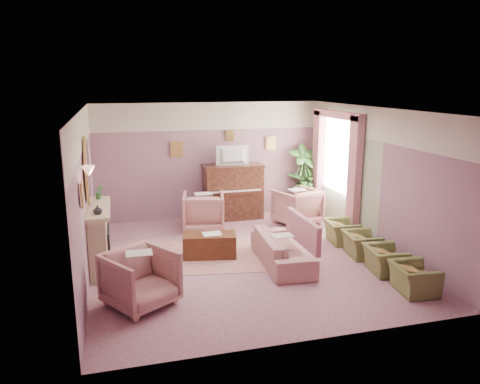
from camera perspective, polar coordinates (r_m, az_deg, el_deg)
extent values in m
cube|color=#9B6977|center=(8.97, 0.29, -8.13)|extent=(5.50, 6.00, 0.01)
cube|color=white|center=(8.36, 0.31, 10.03)|extent=(5.50, 6.00, 0.01)
cube|color=slate|center=(11.42, -3.72, 3.83)|extent=(5.50, 0.02, 2.80)
cube|color=slate|center=(5.83, 8.22, -5.67)|extent=(5.50, 0.02, 2.80)
cube|color=slate|center=(8.28, -18.37, -0.50)|extent=(0.02, 6.00, 2.80)
cube|color=slate|center=(9.64, 16.26, 1.54)|extent=(0.02, 6.00, 2.80)
cube|color=beige|center=(11.28, -3.79, 9.21)|extent=(5.50, 0.01, 0.65)
cube|color=#98A488|center=(10.81, 12.53, 1.23)|extent=(0.01, 3.00, 2.15)
cube|color=tan|center=(8.69, -16.85, -5.58)|extent=(0.30, 1.40, 1.10)
cube|color=black|center=(8.74, -16.12, -6.47)|extent=(0.18, 0.72, 0.68)
cube|color=#FF6312|center=(8.80, -15.78, -7.56)|extent=(0.06, 0.54, 0.10)
cube|color=tan|center=(8.53, -16.90, -1.94)|extent=(0.40, 1.55, 0.07)
cube|color=tan|center=(8.87, -15.31, -8.80)|extent=(0.55, 1.50, 0.02)
ellipsoid|color=tan|center=(8.39, -18.17, 2.49)|extent=(0.04, 0.72, 1.20)
ellipsoid|color=white|center=(8.39, -18.00, 2.50)|extent=(0.01, 0.60, 1.06)
cone|color=#FFC1A1|center=(7.32, -18.01, 2.43)|extent=(0.20, 0.20, 0.16)
cube|color=#3E2016|center=(11.37, -0.87, -0.04)|extent=(1.40, 0.60, 1.30)
cube|color=#3E2016|center=(11.03, -0.42, -0.10)|extent=(1.30, 0.12, 0.06)
cube|color=white|center=(11.02, -0.42, 0.11)|extent=(1.20, 0.08, 0.02)
cube|color=#3E2016|center=(11.24, -0.88, 3.23)|extent=(1.45, 0.65, 0.04)
imported|color=black|center=(11.14, -0.83, 4.66)|extent=(0.80, 0.12, 0.48)
cube|color=tan|center=(11.21, -7.73, 5.20)|extent=(0.30, 0.03, 0.38)
cube|color=tan|center=(11.73, 3.77, 5.95)|extent=(0.26, 0.03, 0.34)
cube|color=tan|center=(11.41, -1.25, 6.88)|extent=(0.22, 0.03, 0.26)
cube|color=tan|center=(7.04, -18.71, -0.22)|extent=(0.03, 0.28, 0.36)
cube|color=silver|center=(10.90, 11.93, 4.70)|extent=(0.03, 1.40, 1.80)
cube|color=#A96371|center=(10.13, 13.76, 1.67)|extent=(0.16, 0.34, 2.60)
cube|color=#A96371|center=(11.75, 9.47, 3.44)|extent=(0.16, 0.34, 2.60)
cube|color=#A96371|center=(10.77, 11.77, 9.22)|extent=(0.16, 2.20, 0.16)
imported|color=#31692B|center=(9.02, -16.83, 0.00)|extent=(0.16, 0.16, 0.28)
imported|color=beige|center=(8.02, -16.96, -2.09)|extent=(0.16, 0.16, 0.16)
cube|color=#B3746F|center=(9.12, -3.27, -7.75)|extent=(2.74, 2.15, 0.01)
cube|color=#472312|center=(9.02, -3.73, -6.51)|extent=(1.08, 0.68, 0.45)
cube|color=white|center=(8.95, -3.44, -5.10)|extent=(0.35, 0.28, 0.01)
imported|color=#AE7975|center=(8.66, 5.15, -6.28)|extent=(0.63, 1.90, 0.77)
cube|color=#A96371|center=(8.73, 7.65, -4.68)|extent=(0.10, 1.44, 0.53)
imported|color=#AE7975|center=(10.57, -4.48, -2.14)|extent=(0.90, 0.90, 0.94)
imported|color=#AE7975|center=(11.01, 6.99, -1.57)|extent=(0.90, 0.90, 0.94)
imported|color=#AE7975|center=(7.19, -12.07, -10.01)|extent=(0.90, 0.90, 0.94)
imported|color=olive|center=(8.01, 20.44, -9.35)|extent=(0.50, 0.71, 0.62)
imported|color=olive|center=(8.64, 17.30, -7.44)|extent=(0.50, 0.71, 0.62)
imported|color=olive|center=(9.29, 14.61, -5.78)|extent=(0.50, 0.71, 0.62)
imported|color=olive|center=(9.97, 12.30, -4.33)|extent=(0.50, 0.71, 0.62)
cylinder|color=silver|center=(11.91, 7.76, -1.03)|extent=(0.52, 0.52, 0.70)
imported|color=#31692B|center=(11.79, 7.84, 1.41)|extent=(0.30, 0.30, 0.34)
imported|color=#31692B|center=(11.76, 8.56, 1.20)|extent=(0.16, 0.16, 0.28)
cylinder|color=brown|center=(12.05, 7.58, -1.75)|extent=(0.34, 0.34, 0.34)
imported|color=#31692B|center=(11.85, 7.71, 2.41)|extent=(0.76, 0.76, 1.44)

